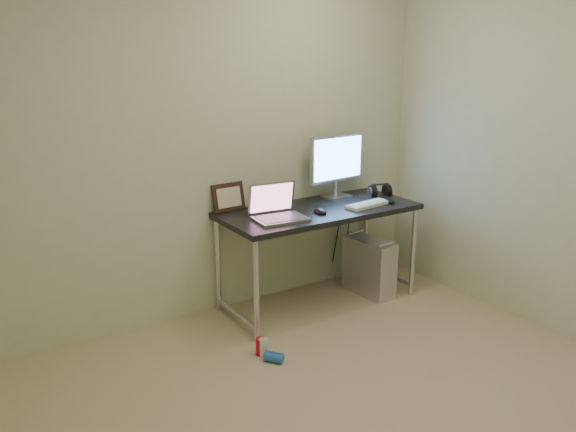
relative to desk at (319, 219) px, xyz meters
The scene contains 17 objects.
floor 1.71m from the desk, 115.09° to the right, with size 3.50×3.50×0.00m, color tan.
wall_back 0.94m from the desk, 153.96° to the left, with size 3.50×0.02×2.50m, color beige.
desk is the anchor object (origin of this frame).
tower_computer 0.63m from the desk, 10.51° to the right, with size 0.22×0.44×0.48m.
cable_a 0.54m from the desk, 35.46° to the left, with size 0.01×0.01×0.70m, color black.
cable_b 0.61m from the desk, 28.20° to the left, with size 0.01×0.01×0.72m, color black.
can_red 1.09m from the desk, 149.48° to the right, with size 0.06×0.06×0.11m, color red.
can_white 1.09m from the desk, 147.94° to the right, with size 0.06×0.06×0.11m, color silver.
can_blue 1.14m from the desk, 142.36° to the right, with size 0.07×0.07×0.12m, color blue.
laptop 0.43m from the desk, behind, with size 0.37×0.32×0.24m.
monitor 0.53m from the desk, 33.30° to the left, with size 0.53×0.18×0.50m.
keyboard 0.39m from the desk, 22.76° to the right, with size 0.38×0.12×0.02m, color silver.
mouse_right 0.57m from the desk, 15.48° to the right, with size 0.08×0.12×0.04m, color black.
mouse_left 0.17m from the desk, 123.86° to the right, with size 0.08×0.13×0.04m, color black.
headphones 0.66m from the desk, ahead, with size 0.20×0.12×0.12m.
picture_frame 0.69m from the desk, 153.16° to the left, with size 0.25×0.03×0.20m, color black.
webcam 0.50m from the desk, 146.93° to the left, with size 0.04×0.04×0.11m.
Camera 1 is at (-1.69, -1.82, 1.82)m, focal length 35.00 mm.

